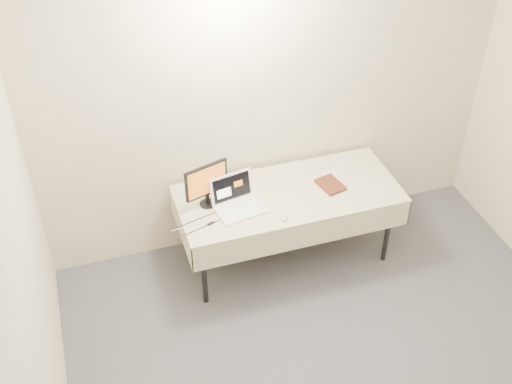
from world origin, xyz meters
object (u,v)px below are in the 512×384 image
object	(u,v)px
laptop	(236,200)
monitor	(206,182)
table	(288,199)
book	(322,178)

from	to	relation	value
laptop	monitor	size ratio (longest dim) A/B	1.08
table	laptop	bearing A→B (deg)	-175.42
laptop	monitor	bearing A→B (deg)	145.22
laptop	book	world-z (taller)	laptop
table	laptop	distance (m)	0.48
monitor	book	world-z (taller)	monitor
book	laptop	bearing A→B (deg)	167.23
table	monitor	xyz separation A→B (m)	(-0.68, 0.06, 0.29)
monitor	book	bearing A→B (deg)	-22.69
table	book	distance (m)	0.34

